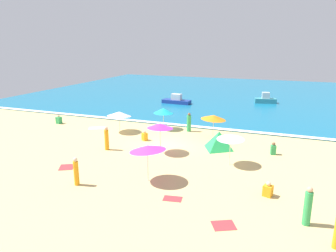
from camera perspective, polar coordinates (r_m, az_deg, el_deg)
The scene contains 24 objects.
ground_plane at distance 25.70m, azimuth -0.84°, elevation -3.47°, with size 60.00×60.00×0.00m, color #D8B775.
ocean_water at distance 52.06m, azimuth 10.82°, elevation 5.72°, with size 60.00×44.00×0.10m, color #146B93.
wave_breaker_foam at distance 31.36m, azimuth 3.47°, elevation 0.10°, with size 57.00×0.70×0.01m, color white.
beach_umbrella_0 at distance 27.50m, azimuth 8.20°, elevation 1.57°, with size 2.30×2.28×2.10m.
beach_umbrella_1 at distance 23.46m, azimuth -1.42°, elevation 0.04°, with size 2.56×2.57×2.32m.
beach_umbrella_2 at distance 18.68m, azimuth -3.71°, elevation -3.98°, with size 2.74×2.73×2.35m.
beach_umbrella_3 at distance 29.43m, azimuth -8.77°, elevation 2.17°, with size 2.54×2.56×2.02m.
beach_umbrella_4 at distance 21.50m, azimuth 11.20°, elevation -1.93°, with size 1.96×1.98×2.20m.
beach_umbrella_5 at distance 29.96m, azimuth -0.83°, elevation 2.77°, with size 2.33×2.32×2.08m.
beach_tent at distance 24.99m, azimuth 9.16°, elevation -2.51°, with size 2.30×2.52×1.41m.
beachgoer_0 at distance 16.03m, azimuth 23.84°, elevation -13.16°, with size 0.51×0.51×1.88m.
beachgoer_1 at distance 26.92m, azimuth -4.22°, elevation -1.84°, with size 0.54×0.54×0.86m.
beachgoer_2 at distance 24.77m, azimuth 18.41°, elevation -3.95°, with size 0.44×0.44×0.94m.
beachgoer_3 at distance 18.27m, azimuth 17.54°, elevation -10.91°, with size 0.57×0.57×0.85m.
beachgoer_4 at distance 34.28m, azimuth -19.04°, elevation 1.03°, with size 0.51×0.51×0.89m.
beachgoer_6 at distance 24.84m, azimuth -10.98°, elevation -2.26°, with size 0.45×0.45×1.84m.
beachgoer_7 at distance 19.26m, azimuth -16.20°, elevation -7.87°, with size 0.37×0.37×1.70m.
beachgoer_8 at distance 29.51m, azimuth 3.79°, elevation 0.58°, with size 0.43×0.43×1.77m.
beach_towel_0 at distance 15.32m, azimuth 9.97°, elevation -17.19°, with size 1.31×1.23×0.01m.
beach_towel_1 at distance 31.52m, azimuth -12.54°, elevation -0.35°, with size 1.90×1.51×0.01m.
beach_towel_2 at distance 22.36m, azimuth -17.79°, elevation -7.06°, with size 1.33×1.40×0.01m.
beach_towel_3 at distance 17.31m, azimuth 0.83°, elevation -12.95°, with size 1.09×0.80×0.01m.
small_boat_0 at distance 44.94m, azimuth 17.13°, elevation 4.58°, with size 2.96×1.70×1.45m.
small_boat_1 at distance 42.68m, azimuth 1.53°, elevation 4.63°, with size 3.85×1.58×1.28m.
Camera 1 is at (9.15, -22.62, 8.08)m, focal length 33.89 mm.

